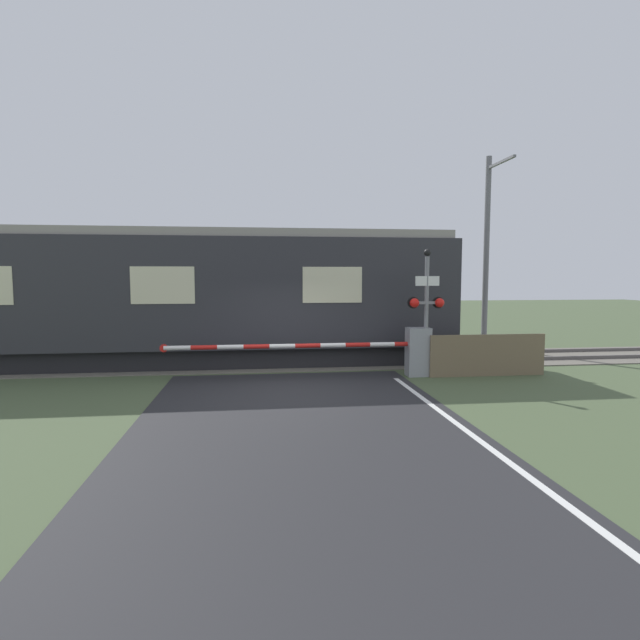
% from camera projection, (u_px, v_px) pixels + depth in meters
% --- Properties ---
extents(ground_plane, '(80.00, 80.00, 0.00)m').
position_uv_depth(ground_plane, '(292.00, 391.00, 11.37)').
color(ground_plane, '#475638').
extents(track_bed, '(36.00, 3.20, 0.13)m').
position_uv_depth(track_bed, '(283.00, 362.00, 15.17)').
color(track_bed, '#666056').
rests_on(track_bed, ground_plane).
extents(train, '(16.55, 2.75, 3.94)m').
position_uv_depth(train, '(172.00, 297.00, 14.59)').
color(train, black).
rests_on(train, ground_plane).
extents(crossing_barrier, '(6.88, 0.44, 1.27)m').
position_uv_depth(crossing_barrier, '(395.00, 351.00, 13.01)').
color(crossing_barrier, gray).
rests_on(crossing_barrier, ground_plane).
extents(signal_post, '(0.97, 0.26, 3.31)m').
position_uv_depth(signal_post, '(427.00, 305.00, 12.86)').
color(signal_post, gray).
rests_on(signal_post, ground_plane).
extents(catenary_pole, '(0.20, 1.90, 6.82)m').
position_uv_depth(catenary_pole, '(487.00, 250.00, 17.74)').
color(catenary_pole, slate).
rests_on(catenary_pole, ground_plane).
extents(roadside_fence, '(3.14, 0.06, 1.10)m').
position_uv_depth(roadside_fence, '(488.00, 355.00, 13.06)').
color(roadside_fence, '#726047').
rests_on(roadside_fence, ground_plane).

